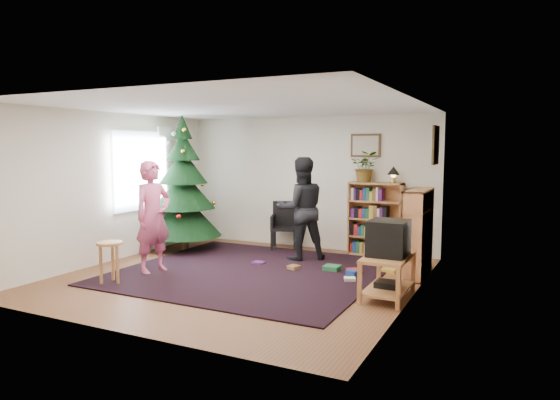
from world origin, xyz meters
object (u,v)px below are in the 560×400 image
at_px(bookshelf_right, 417,232).
at_px(person_by_chair, 301,209).
at_px(picture_right, 436,145).
at_px(christmas_tree, 184,194).
at_px(person_standing, 153,217).
at_px(crt_tv, 388,238).
at_px(picture_back, 366,146).
at_px(stool, 110,251).
at_px(bookshelf_back, 375,218).
at_px(tv_stand, 388,272).
at_px(armchair, 287,224).
at_px(potted_plant, 365,167).
at_px(table_lamp, 393,172).

xyz_separation_m(bookshelf_right, person_by_chair, (-1.99, 0.24, 0.21)).
height_order(picture_right, bookshelf_right, picture_right).
distance_m(christmas_tree, person_standing, 1.71).
distance_m(crt_tv, person_by_chair, 2.40).
distance_m(picture_back, picture_right, 1.51).
bearing_deg(picture_right, stool, -143.43).
bearing_deg(person_by_chair, picture_back, -165.15).
height_order(christmas_tree, crt_tv, christmas_tree).
bearing_deg(picture_back, bookshelf_back, -29.22).
distance_m(picture_right, bookshelf_right, 1.41).
relative_size(stool, person_standing, 0.35).
height_order(picture_right, tv_stand, picture_right).
relative_size(crt_tv, armchair, 0.58).
relative_size(picture_back, potted_plant, 1.00).
xyz_separation_m(picture_right, table_lamp, (-0.78, 0.59, -0.45)).
bearing_deg(table_lamp, person_by_chair, -145.77).
bearing_deg(person_by_chair, tv_stand, 103.43).
relative_size(bookshelf_right, person_standing, 0.76).
relative_size(christmas_tree, crt_tv, 4.88).
relative_size(picture_right, person_by_chair, 0.34).
bearing_deg(stool, person_by_chair, 55.28).
height_order(bookshelf_back, armchair, bookshelf_back).
relative_size(bookshelf_right, table_lamp, 4.46).
xyz_separation_m(person_standing, person_by_chair, (1.69, 1.78, 0.02)).
bearing_deg(person_standing, potted_plant, -29.92).
height_order(bookshelf_right, table_lamp, table_lamp).
bearing_deg(table_lamp, crt_tv, -77.71).
bearing_deg(picture_right, potted_plant, 155.32).
height_order(picture_back, person_standing, picture_back).
relative_size(picture_back, person_by_chair, 0.31).
xyz_separation_m(potted_plant, table_lamp, (0.50, 0.00, -0.08)).
height_order(christmas_tree, bookshelf_back, christmas_tree).
relative_size(tv_stand, crt_tv, 1.85).
bearing_deg(bookshelf_back, picture_right, -28.57).
xyz_separation_m(christmas_tree, tv_stand, (4.17, -1.31, -0.72)).
height_order(picture_back, bookshelf_right, picture_back).
distance_m(bookshelf_right, armchair, 2.82).
relative_size(bookshelf_right, person_by_chair, 0.74).
bearing_deg(potted_plant, armchair, -174.77).
bearing_deg(christmas_tree, picture_back, 21.73).
xyz_separation_m(picture_back, crt_tv, (1.07, -2.55, -1.18)).
bearing_deg(tv_stand, bookshelf_back, 108.95).
height_order(tv_stand, crt_tv, crt_tv).
bearing_deg(stool, tv_stand, 16.45).
distance_m(picture_right, potted_plant, 1.46).
bearing_deg(picture_back, christmas_tree, -158.27).
bearing_deg(stool, bookshelf_right, 31.78).
relative_size(picture_back, picture_right, 0.92).
height_order(person_standing, table_lamp, person_standing).
bearing_deg(bookshelf_back, stool, -129.01).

